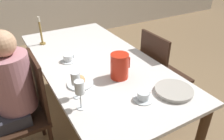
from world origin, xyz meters
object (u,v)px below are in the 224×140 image
Objects in this scene: chair_person_side at (28,110)px; teacup_near_person at (143,96)px; wine_glass_juice at (80,89)px; red_pitcher at (119,66)px; chair_opposite at (160,74)px; candlestick_tall at (41,34)px; person_seated at (10,92)px; bread_plate at (80,82)px; wine_glass_water at (76,79)px; teacup_across at (68,59)px; serving_tray at (174,91)px.

chair_person_side is 6.89× the size of teacup_near_person.
red_pitcher is at bearing 25.77° from wine_glass_juice.
chair_opposite is 1.30m from candlestick_tall.
chair_person_side is 0.22m from person_seated.
bread_plate is (0.38, -0.23, 0.28)m from chair_person_side.
person_seated is 4.08× the size of candlestick_tall.
wine_glass_juice is 1.47× the size of teacup_near_person.
person_seated is 0.59m from wine_glass_water.
red_pitcher reaches higher than wine_glass_water.
wine_glass_water is 0.96× the size of wine_glass_juice.
teacup_across is 0.40m from bread_plate.
chair_person_side is at bearing -102.47° from person_seated.
person_seated reaches higher than wine_glass_juice.
bread_plate is (-0.05, -0.40, -0.00)m from teacup_across.
teacup_near_person is at bearing -52.45° from bread_plate.
candlestick_tall reaches higher than chair_opposite.
red_pitcher reaches higher than bread_plate.
person_seated is at bearing -95.20° from chair_opposite.
bread_plate is (-0.30, 0.38, -0.00)m from teacup_near_person.
chair_person_side is 4.83× the size of bread_plate.
bread_plate is at bearing 59.97° from wine_glass_water.
candlestick_tall reaches higher than teacup_near_person.
serving_tray is 1.36× the size of bread_plate.
teacup_across is (0.15, 0.65, -0.12)m from wine_glass_juice.
wine_glass_water reaches higher than serving_tray.
bread_plate is (-0.53, 0.43, 0.01)m from serving_tray.
person_seated is at bearing 135.79° from wine_glass_water.
candlestick_tall is at bearing 101.18° from teacup_across.
chair_person_side is 0.69m from wine_glass_juice.
chair_opposite is 0.97m from bread_plate.
chair_person_side is 1.00× the size of chair_opposite.
chair_opposite is at bearing 16.55° from red_pitcher.
wine_glass_juice is at bearing -69.65° from chair_opposite.
wine_glass_juice reaches higher than teacup_near_person.
wine_glass_juice is (-1.02, -0.38, 0.40)m from chair_opposite.
teacup_near_person is (-0.01, -0.32, -0.08)m from red_pitcher.
red_pitcher is 0.98× the size of wine_glass_juice.
teacup_across reaches higher than serving_tray.
chair_opposite is at bearing 20.35° from wine_glass_juice.
person_seated is at bearing 158.34° from red_pitcher.
chair_person_side is 3.55× the size of serving_tray.
teacup_across is at bearing 120.42° from serving_tray.
teacup_across is 0.96m from serving_tray.
teacup_across is (0.13, 0.53, -0.12)m from wine_glass_water.
chair_opposite is at bearing 39.00° from teacup_near_person.
person_seated is 1.22m from serving_tray.
teacup_across is (-0.87, 0.27, 0.28)m from chair_opposite.
chair_opposite is 0.80× the size of person_seated.
chair_opposite reaches higher than teacup_near_person.
teacup_near_person is 0.48× the size of candlestick_tall.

